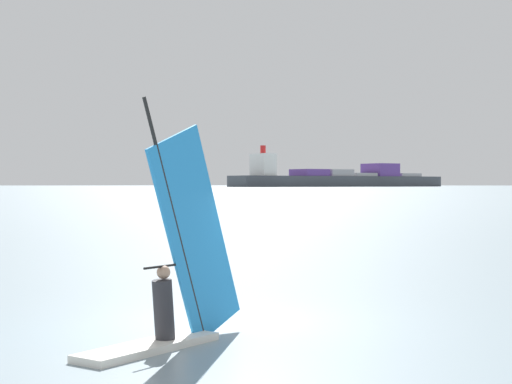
{
  "coord_description": "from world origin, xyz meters",
  "views": [
    {
      "loc": [
        3.1,
        -15.08,
        2.62
      ],
      "look_at": [
        -1.15,
        10.25,
        2.34
      ],
      "focal_mm": 57.46,
      "sensor_mm": 36.0,
      "label": 1
    }
  ],
  "objects": [
    {
      "name": "windsurfer",
      "position": [
        -0.43,
        -2.3,
        0.89
      ],
      "size": [
        1.94,
        3.53,
        4.08
      ],
      "rotation": [
        0.0,
        0.0,
        4.27
      ],
      "color": "white",
      "rests_on": "ground_plane"
    },
    {
      "name": "ground_plane",
      "position": [
        0.0,
        0.0,
        0.0
      ],
      "size": [
        4000.0,
        4000.0,
        0.0
      ],
      "primitive_type": "plane",
      "color": "gray"
    },
    {
      "name": "cargo_ship",
      "position": [
        -38.02,
        629.13,
        6.6
      ],
      "size": [
        160.27,
        148.21,
        30.56
      ],
      "rotation": [
        0.0,
        0.0,
        0.73
      ],
      "color": "#3F444C",
      "rests_on": "ground_plane"
    },
    {
      "name": "distant_headland",
      "position": [
        -214.92,
        1267.18,
        19.65
      ],
      "size": [
        1195.31,
        528.98,
        39.31
      ],
      "primitive_type": "cube",
      "rotation": [
        0.0,
        0.0,
        0.18
      ],
      "color": "#60665B",
      "rests_on": "ground_plane"
    }
  ]
}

